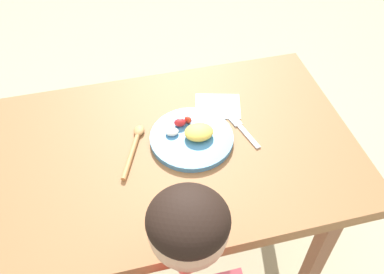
% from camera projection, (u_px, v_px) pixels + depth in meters
% --- Properties ---
extents(ground_plane, '(8.00, 8.00, 0.00)m').
position_uv_depth(ground_plane, '(177.00, 258.00, 1.84)').
color(ground_plane, '#B4AD8A').
extents(dining_table, '(1.15, 0.73, 0.74)m').
position_uv_depth(dining_table, '(172.00, 165.00, 1.36)').
color(dining_table, '#94633A').
rests_on(dining_table, ground_plane).
extents(plate, '(0.26, 0.26, 0.05)m').
position_uv_depth(plate, '(192.00, 137.00, 1.31)').
color(plate, '#4487C0').
rests_on(plate, dining_table).
extents(fork, '(0.07, 0.19, 0.01)m').
position_uv_depth(fork, '(242.00, 129.00, 1.35)').
color(fork, silver).
rests_on(fork, dining_table).
extents(spoon, '(0.11, 0.21, 0.02)m').
position_uv_depth(spoon, '(134.00, 146.00, 1.29)').
color(spoon, tan).
rests_on(spoon, dining_table).
extents(napkin, '(0.18, 0.16, 0.00)m').
position_uv_depth(napkin, '(218.00, 106.00, 1.42)').
color(napkin, white).
rests_on(napkin, dining_table).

